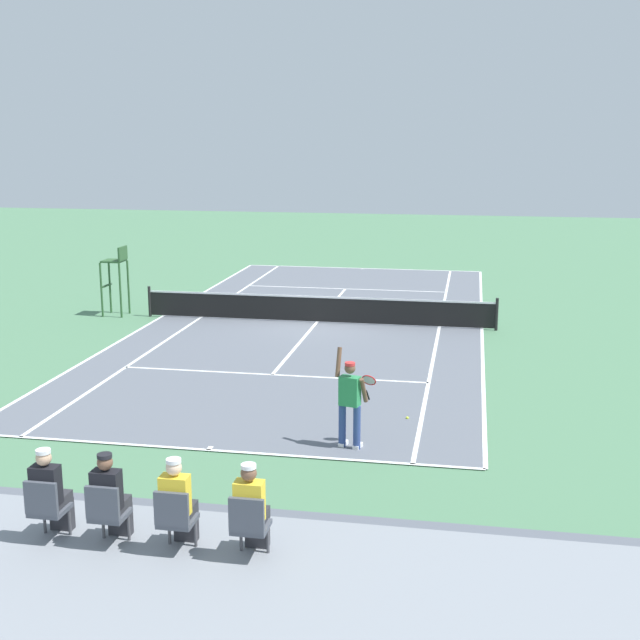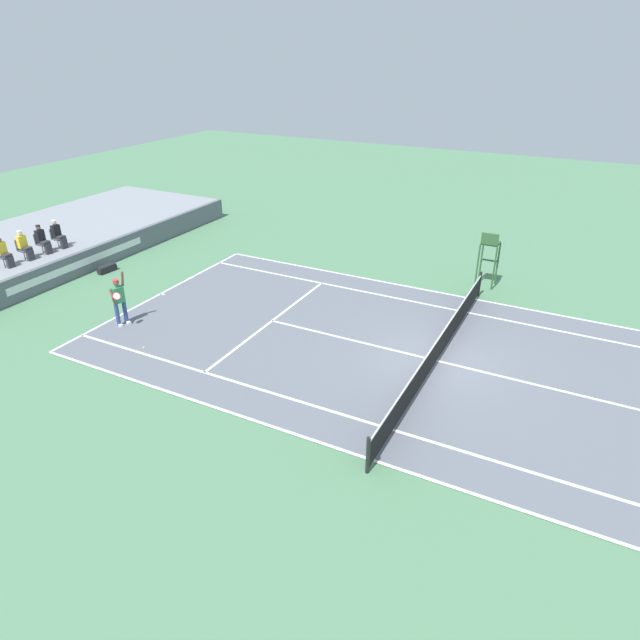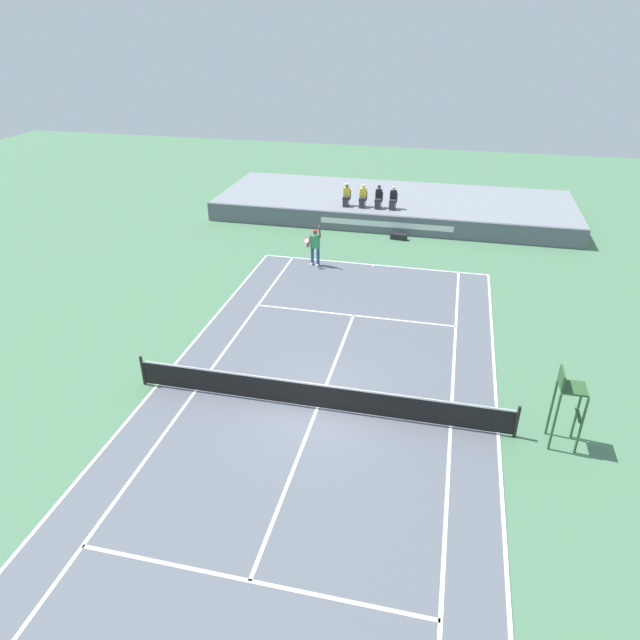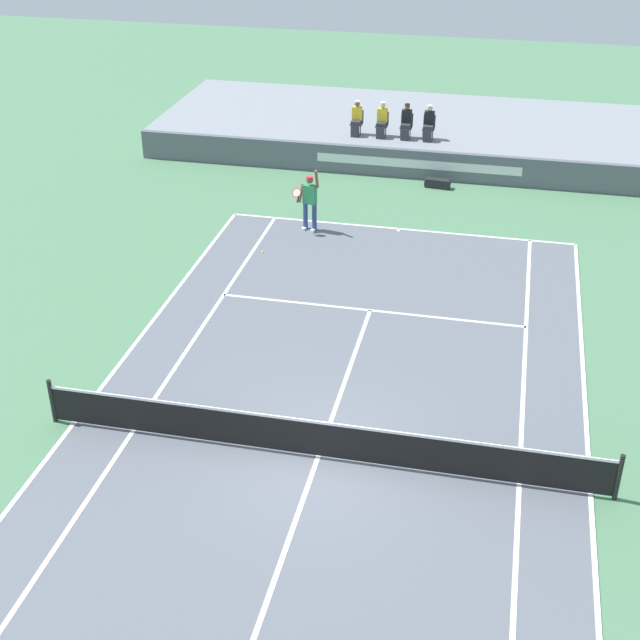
{
  "view_description": "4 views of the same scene",
  "coord_description": "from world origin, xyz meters",
  "px_view_note": "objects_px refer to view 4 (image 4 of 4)",
  "views": [
    {
      "loc": [
        -5.08,
        27.1,
        6.23
      ],
      "look_at": [
        -0.83,
        3.93,
        1.0
      ],
      "focal_mm": 46.99,
      "sensor_mm": 36.0,
      "label": 1
    },
    {
      "loc": [
        -15.7,
        -3.73,
        9.45
      ],
      "look_at": [
        -0.83,
        3.93,
        1.0
      ],
      "focal_mm": 30.91,
      "sensor_mm": 36.0,
      "label": 2
    },
    {
      "loc": [
        3.4,
        -14.21,
        11.01
      ],
      "look_at": [
        -0.83,
        3.93,
        1.0
      ],
      "focal_mm": 32.31,
      "sensor_mm": 36.0,
      "label": 3
    },
    {
      "loc": [
        3.24,
        -14.47,
        11.78
      ],
      "look_at": [
        -0.83,
        3.93,
        1.0
      ],
      "focal_mm": 50.54,
      "sensor_mm": 36.0,
      "label": 4
    }
  ],
  "objects_px": {
    "tennis_player": "(309,201)",
    "tennis_ball": "(263,252)",
    "spectator_seated_0": "(357,119)",
    "equipment_bag": "(437,183)",
    "spectator_seated_2": "(406,122)",
    "spectator_seated_1": "(382,120)",
    "spectator_seated_3": "(429,123)"
  },
  "relations": [
    {
      "from": "tennis_player",
      "to": "tennis_ball",
      "type": "xyz_separation_m",
      "value": [
        -1.01,
        -1.97,
        -0.96
      ]
    },
    {
      "from": "spectator_seated_0",
      "to": "equipment_bag",
      "type": "height_order",
      "value": "spectator_seated_0"
    },
    {
      "from": "spectator_seated_2",
      "to": "equipment_bag",
      "type": "relative_size",
      "value": 1.36
    },
    {
      "from": "spectator_seated_1",
      "to": "tennis_ball",
      "type": "xyz_separation_m",
      "value": [
        -2.24,
        -8.57,
        -1.64
      ]
    },
    {
      "from": "spectator_seated_1",
      "to": "spectator_seated_2",
      "type": "bearing_deg",
      "value": 0.0
    },
    {
      "from": "spectator_seated_3",
      "to": "tennis_ball",
      "type": "relative_size",
      "value": 18.6
    },
    {
      "from": "spectator_seated_2",
      "to": "spectator_seated_3",
      "type": "distance_m",
      "value": 0.83
    },
    {
      "from": "spectator_seated_1",
      "to": "spectator_seated_2",
      "type": "relative_size",
      "value": 1.0
    },
    {
      "from": "spectator_seated_0",
      "to": "spectator_seated_1",
      "type": "distance_m",
      "value": 0.95
    },
    {
      "from": "spectator_seated_2",
      "to": "tennis_player",
      "type": "relative_size",
      "value": 0.61
    },
    {
      "from": "spectator_seated_0",
      "to": "tennis_player",
      "type": "distance_m",
      "value": 6.64
    },
    {
      "from": "spectator_seated_0",
      "to": "tennis_ball",
      "type": "xyz_separation_m",
      "value": [
        -1.28,
        -8.57,
        -1.64
      ]
    },
    {
      "from": "spectator_seated_0",
      "to": "spectator_seated_2",
      "type": "xyz_separation_m",
      "value": [
        1.86,
        0.0,
        0.0
      ]
    },
    {
      "from": "spectator_seated_0",
      "to": "spectator_seated_1",
      "type": "relative_size",
      "value": 1.0
    },
    {
      "from": "tennis_player",
      "to": "spectator_seated_0",
      "type": "bearing_deg",
      "value": 87.61
    },
    {
      "from": "spectator_seated_0",
      "to": "spectator_seated_2",
      "type": "bearing_deg",
      "value": 0.0
    },
    {
      "from": "tennis_player",
      "to": "spectator_seated_3",
      "type": "bearing_deg",
      "value": 65.78
    },
    {
      "from": "spectator_seated_1",
      "to": "spectator_seated_2",
      "type": "distance_m",
      "value": 0.91
    },
    {
      "from": "spectator_seated_0",
      "to": "equipment_bag",
      "type": "bearing_deg",
      "value": -31.3
    },
    {
      "from": "spectator_seated_3",
      "to": "tennis_ball",
      "type": "bearing_deg",
      "value": -114.89
    },
    {
      "from": "spectator_seated_2",
      "to": "equipment_bag",
      "type": "height_order",
      "value": "spectator_seated_2"
    },
    {
      "from": "equipment_bag",
      "to": "spectator_seated_1",
      "type": "bearing_deg",
      "value": 139.53
    },
    {
      "from": "spectator_seated_0",
      "to": "spectator_seated_3",
      "type": "bearing_deg",
      "value": 0.0
    },
    {
      "from": "tennis_ball",
      "to": "tennis_player",
      "type": "bearing_deg",
      "value": 62.91
    },
    {
      "from": "spectator_seated_3",
      "to": "tennis_ball",
      "type": "xyz_separation_m",
      "value": [
        -3.98,
        -8.57,
        -1.64
      ]
    },
    {
      "from": "spectator_seated_2",
      "to": "tennis_player",
      "type": "distance_m",
      "value": 6.97
    },
    {
      "from": "tennis_player",
      "to": "spectator_seated_2",
      "type": "bearing_deg",
      "value": 72.05
    },
    {
      "from": "spectator_seated_0",
      "to": "tennis_player",
      "type": "xyz_separation_m",
      "value": [
        -0.28,
        -6.6,
        -0.68
      ]
    },
    {
      "from": "spectator_seated_3",
      "to": "equipment_bag",
      "type": "bearing_deg",
      "value": -72.68
    },
    {
      "from": "equipment_bag",
      "to": "spectator_seated_0",
      "type": "bearing_deg",
      "value": 148.7
    },
    {
      "from": "spectator_seated_3",
      "to": "tennis_ball",
      "type": "height_order",
      "value": "spectator_seated_3"
    },
    {
      "from": "spectator_seated_1",
      "to": "spectator_seated_3",
      "type": "bearing_deg",
      "value": 0.0
    }
  ]
}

